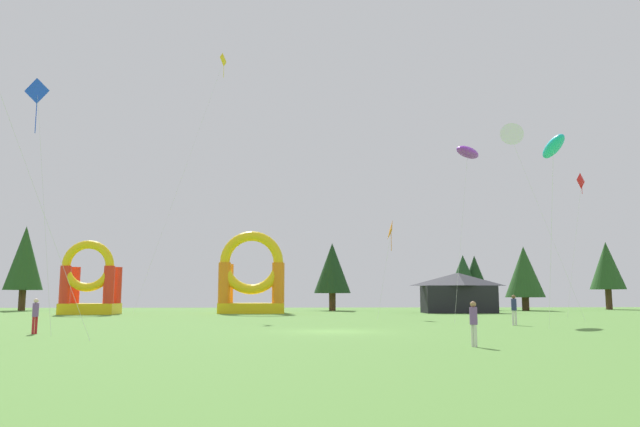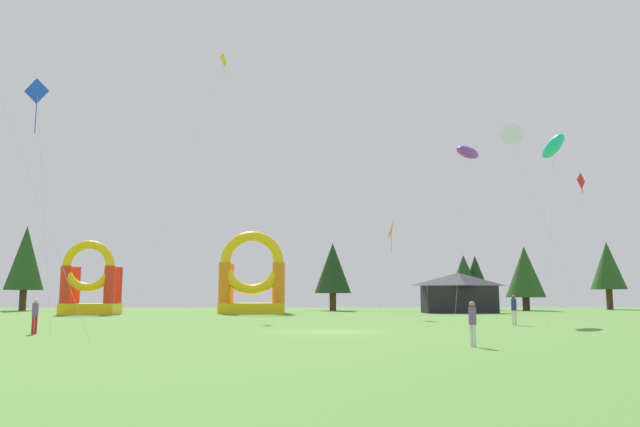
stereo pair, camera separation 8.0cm
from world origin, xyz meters
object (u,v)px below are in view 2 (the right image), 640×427
(kite_blue_diamond, at_px, (38,95))
(kite_cyan_parafoil, at_px, (553,147))
(person_midfield, at_px, (514,307))
(inflatable_blue_arch, at_px, (90,287))
(kite_purple_parafoil, at_px, (468,152))
(kite_red_diamond, at_px, (583,182))
(inflatable_red_slide, at_px, (252,283))
(kite_yellow_diamond, at_px, (224,63))
(kite_white_delta, at_px, (511,137))
(kite_orange_diamond, at_px, (392,232))
(person_far_side, at_px, (472,320))
(person_left_edge, at_px, (35,313))
(festival_tent, at_px, (459,293))

(kite_blue_diamond, relative_size, kite_cyan_parafoil, 1.24)
(person_midfield, xyz_separation_m, inflatable_blue_arch, (-31.85, 22.69, 1.51))
(kite_purple_parafoil, height_order, inflatable_blue_arch, kite_purple_parafoil)
(kite_red_diamond, height_order, inflatable_blue_arch, kite_red_diamond)
(kite_cyan_parafoil, bearing_deg, person_midfield, 91.94)
(kite_purple_parafoil, bearing_deg, kite_red_diamond, 27.31)
(kite_cyan_parafoil, xyz_separation_m, inflatable_red_slide, (-17.07, 30.75, -6.32))
(kite_yellow_diamond, distance_m, inflatable_blue_arch, 25.72)
(kite_red_diamond, bearing_deg, kite_white_delta, -144.95)
(kite_orange_diamond, distance_m, person_far_side, 27.55)
(kite_cyan_parafoil, relative_size, person_left_edge, 6.23)
(festival_tent, bearing_deg, person_far_side, -105.15)
(kite_white_delta, relative_size, person_midfield, 7.87)
(person_left_edge, height_order, person_midfield, person_midfield)
(person_far_side, xyz_separation_m, inflatable_red_slide, (-9.86, 39.70, 2.09))
(kite_orange_diamond, xyz_separation_m, inflatable_blue_arch, (-26.75, 10.68, -4.20))
(kite_yellow_diamond, bearing_deg, kite_white_delta, -37.71)
(person_far_side, bearing_deg, kite_yellow_diamond, 174.98)
(kite_yellow_diamond, xyz_separation_m, kite_purple_parafoil, (19.52, -17.87, -13.41))
(kite_white_delta, xyz_separation_m, person_left_edge, (-27.72, -13.49, -12.21))
(person_midfield, distance_m, festival_tent, 25.82)
(person_far_side, bearing_deg, kite_purple_parafoil, 139.57)
(kite_yellow_diamond, bearing_deg, inflatable_blue_arch, -172.29)
(person_far_side, relative_size, inflatable_blue_arch, 0.23)
(kite_blue_diamond, bearing_deg, kite_red_diamond, 25.60)
(kite_orange_diamond, bearing_deg, kite_purple_parafoil, -50.58)
(kite_purple_parafoil, relative_size, person_midfield, 6.95)
(kite_red_diamond, relative_size, festival_tent, 1.62)
(kite_red_diamond, bearing_deg, person_midfield, -131.34)
(kite_yellow_diamond, distance_m, kite_orange_diamond, 26.81)
(kite_orange_diamond, height_order, person_left_edge, kite_orange_diamond)
(person_left_edge, xyz_separation_m, festival_tent, (28.84, 32.35, 1.06))
(kite_white_delta, height_order, kite_cyan_parafoil, kite_white_delta)
(kite_cyan_parafoil, relative_size, inflatable_red_slide, 1.25)
(kite_blue_diamond, height_order, festival_tent, kite_blue_diamond)
(inflatable_red_slide, bearing_deg, kite_red_diamond, -24.53)
(inflatable_blue_arch, bearing_deg, kite_red_diamond, -13.78)
(kite_white_delta, distance_m, person_midfield, 14.09)
(person_left_edge, relative_size, person_far_side, 1.04)
(kite_orange_diamond, relative_size, person_far_side, 4.76)
(person_far_side, distance_m, festival_tent, 41.82)
(kite_purple_parafoil, relative_size, kite_cyan_parafoil, 1.24)
(kite_purple_parafoil, distance_m, person_left_edge, 29.88)
(inflatable_blue_arch, xyz_separation_m, festival_tent, (35.76, 2.81, -0.55))
(kite_red_diamond, distance_m, person_left_edge, 41.69)
(kite_orange_diamond, distance_m, kite_white_delta, 11.49)
(kite_orange_diamond, relative_size, inflatable_blue_arch, 1.08)
(kite_yellow_diamond, relative_size, kite_cyan_parafoil, 2.61)
(kite_yellow_diamond, distance_m, kite_blue_diamond, 33.19)
(kite_white_delta, xyz_separation_m, kite_cyan_parafoil, (-2.59, -12.55, -3.84))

